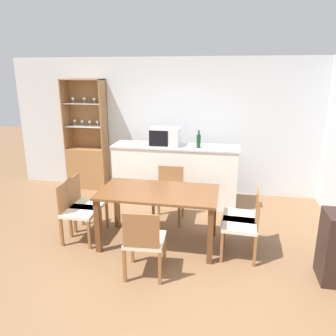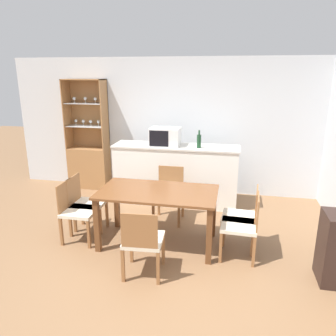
{
  "view_description": "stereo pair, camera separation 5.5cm",
  "coord_description": "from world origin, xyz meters",
  "px_view_note": "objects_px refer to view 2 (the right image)",
  "views": [
    {
      "loc": [
        0.93,
        -3.54,
        2.28
      ],
      "look_at": [
        0.02,
        1.18,
        0.87
      ],
      "focal_mm": 35.0,
      "sensor_mm": 36.0,
      "label": 1
    },
    {
      "loc": [
        0.99,
        -3.52,
        2.28
      ],
      "look_at": [
        0.02,
        1.18,
        0.87
      ],
      "focal_mm": 35.0,
      "sensor_mm": 36.0,
      "label": 2
    }
  ],
  "objects_px": {
    "dining_chair_head_far": "(169,194)",
    "microwave": "(165,137)",
    "dining_table": "(158,199)",
    "dining_chair_side_right_near": "(242,225)",
    "dining_chair_head_near": "(143,241)",
    "dining_chair_side_left_far": "(85,204)",
    "dining_chair_side_left_near": "(77,211)",
    "wine_bottle": "(199,141)",
    "display_cabinet": "(89,158)",
    "dining_chair_side_right_far": "(242,217)"
  },
  "relations": [
    {
      "from": "dining_chair_head_far",
      "to": "microwave",
      "type": "bearing_deg",
      "value": -74.04
    },
    {
      "from": "microwave",
      "to": "dining_table",
      "type": "bearing_deg",
      "value": -81.72
    },
    {
      "from": "dining_table",
      "to": "dining_chair_side_right_near",
      "type": "height_order",
      "value": "dining_chair_side_right_near"
    },
    {
      "from": "dining_table",
      "to": "dining_chair_head_near",
      "type": "height_order",
      "value": "dining_chair_head_near"
    },
    {
      "from": "dining_table",
      "to": "dining_chair_side_left_far",
      "type": "xyz_separation_m",
      "value": [
        -1.12,
        0.13,
        -0.22
      ]
    },
    {
      "from": "dining_chair_side_left_near",
      "to": "wine_bottle",
      "type": "bearing_deg",
      "value": 135.38
    },
    {
      "from": "dining_chair_side_left_near",
      "to": "dining_chair_side_right_near",
      "type": "xyz_separation_m",
      "value": [
        2.24,
        -0.0,
        0.0
      ]
    },
    {
      "from": "display_cabinet",
      "to": "dining_chair_head_near",
      "type": "height_order",
      "value": "display_cabinet"
    },
    {
      "from": "dining_chair_side_left_far",
      "to": "display_cabinet",
      "type": "bearing_deg",
      "value": -158.18
    },
    {
      "from": "dining_chair_side_right_far",
      "to": "dining_chair_side_right_near",
      "type": "relative_size",
      "value": 1.0
    },
    {
      "from": "dining_chair_head_near",
      "to": "microwave",
      "type": "relative_size",
      "value": 1.66
    },
    {
      "from": "microwave",
      "to": "dining_chair_side_left_far",
      "type": "bearing_deg",
      "value": -123.74
    },
    {
      "from": "dining_chair_side_left_far",
      "to": "microwave",
      "type": "relative_size",
      "value": 1.66
    },
    {
      "from": "dining_table",
      "to": "dining_chair_head_near",
      "type": "xyz_separation_m",
      "value": [
        0.0,
        -0.76,
        -0.22
      ]
    },
    {
      "from": "dining_chair_side_right_far",
      "to": "dining_chair_side_left_far",
      "type": "relative_size",
      "value": 1.0
    },
    {
      "from": "dining_chair_side_left_far",
      "to": "wine_bottle",
      "type": "bearing_deg",
      "value": 129.59
    },
    {
      "from": "dining_chair_head_far",
      "to": "display_cabinet",
      "type": "bearing_deg",
      "value": -33.66
    },
    {
      "from": "display_cabinet",
      "to": "dining_chair_side_right_far",
      "type": "distance_m",
      "value": 3.56
    },
    {
      "from": "dining_chair_side_right_far",
      "to": "microwave",
      "type": "distance_m",
      "value": 2.05
    },
    {
      "from": "dining_table",
      "to": "microwave",
      "type": "distance_m",
      "value": 1.59
    },
    {
      "from": "dining_chair_side_left_near",
      "to": "dining_table",
      "type": "bearing_deg",
      "value": 96.18
    },
    {
      "from": "wine_bottle",
      "to": "dining_chair_side_left_far",
      "type": "bearing_deg",
      "value": -139.45
    },
    {
      "from": "dining_chair_head_near",
      "to": "dining_chair_side_left_near",
      "type": "bearing_deg",
      "value": 146.44
    },
    {
      "from": "display_cabinet",
      "to": "microwave",
      "type": "relative_size",
      "value": 4.22
    },
    {
      "from": "dining_chair_side_right_far",
      "to": "dining_chair_side_left_near",
      "type": "height_order",
      "value": "same"
    },
    {
      "from": "dining_chair_head_near",
      "to": "dining_chair_side_right_near",
      "type": "xyz_separation_m",
      "value": [
        1.11,
        0.63,
        0.0
      ]
    },
    {
      "from": "dining_table",
      "to": "dining_chair_side_left_near",
      "type": "height_order",
      "value": "dining_chair_side_left_near"
    },
    {
      "from": "microwave",
      "to": "wine_bottle",
      "type": "relative_size",
      "value": 1.71
    },
    {
      "from": "wine_bottle",
      "to": "dining_chair_side_right_near",
      "type": "bearing_deg",
      "value": -64.34
    },
    {
      "from": "dining_chair_side_right_near",
      "to": "wine_bottle",
      "type": "height_order",
      "value": "wine_bottle"
    },
    {
      "from": "dining_chair_side_right_near",
      "to": "dining_chair_head_far",
      "type": "distance_m",
      "value": 1.43
    },
    {
      "from": "dining_chair_side_left_far",
      "to": "microwave",
      "type": "xyz_separation_m",
      "value": [
        0.9,
        1.35,
        0.77
      ]
    },
    {
      "from": "dining_table",
      "to": "wine_bottle",
      "type": "distance_m",
      "value": 1.55
    },
    {
      "from": "dining_table",
      "to": "dining_chair_side_right_near",
      "type": "distance_m",
      "value": 1.15
    },
    {
      "from": "display_cabinet",
      "to": "dining_chair_side_right_near",
      "type": "xyz_separation_m",
      "value": [
        3.02,
        -2.12,
        -0.16
      ]
    },
    {
      "from": "display_cabinet",
      "to": "wine_bottle",
      "type": "distance_m",
      "value": 2.42
    },
    {
      "from": "dining_table",
      "to": "display_cabinet",
      "type": "bearing_deg",
      "value": 133.65
    },
    {
      "from": "display_cabinet",
      "to": "dining_chair_side_right_near",
      "type": "distance_m",
      "value": 3.7
    },
    {
      "from": "dining_table",
      "to": "dining_chair_head_far",
      "type": "xyz_separation_m",
      "value": [
        -0.0,
        0.76,
        -0.22
      ]
    },
    {
      "from": "dining_table",
      "to": "dining_chair_side_left_near",
      "type": "distance_m",
      "value": 1.15
    },
    {
      "from": "dining_chair_side_left_near",
      "to": "dining_chair_head_far",
      "type": "distance_m",
      "value": 1.43
    },
    {
      "from": "display_cabinet",
      "to": "microwave",
      "type": "bearing_deg",
      "value": -16.99
    },
    {
      "from": "dining_table",
      "to": "dining_chair_head_far",
      "type": "relative_size",
      "value": 1.86
    },
    {
      "from": "dining_chair_head_far",
      "to": "wine_bottle",
      "type": "relative_size",
      "value": 2.83
    },
    {
      "from": "dining_chair_head_far",
      "to": "wine_bottle",
      "type": "bearing_deg",
      "value": -121.01
    },
    {
      "from": "dining_chair_side_right_far",
      "to": "microwave",
      "type": "relative_size",
      "value": 1.66
    },
    {
      "from": "dining_chair_side_right_far",
      "to": "dining_chair_side_left_far",
      "type": "height_order",
      "value": "same"
    },
    {
      "from": "dining_chair_side_left_near",
      "to": "dining_chair_head_far",
      "type": "bearing_deg",
      "value": 128.12
    },
    {
      "from": "dining_chair_side_left_near",
      "to": "dining_chair_side_right_near",
      "type": "relative_size",
      "value": 1.0
    },
    {
      "from": "display_cabinet",
      "to": "wine_bottle",
      "type": "height_order",
      "value": "display_cabinet"
    }
  ]
}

